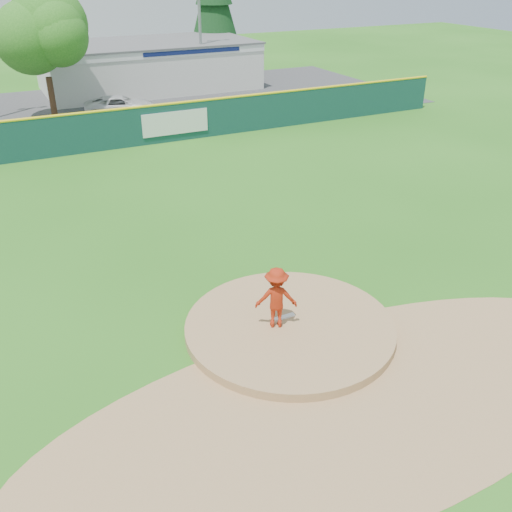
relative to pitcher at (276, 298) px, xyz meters
name	(u,v)px	position (x,y,z in m)	size (l,w,h in m)	color
ground	(290,331)	(0.36, -0.10, -1.08)	(120.00, 120.00, 0.00)	#286B19
pitchers_mound	(290,331)	(0.36, -0.10, -1.08)	(5.50, 5.50, 0.50)	#9E774C
pitching_rubber	(284,317)	(0.36, 0.20, -0.81)	(0.60, 0.15, 0.04)	white
infield_dirt_arc	(356,401)	(0.36, -3.10, -1.08)	(15.40, 15.40, 0.01)	#9E774C
parking_lot	(83,111)	(0.36, 26.90, -1.07)	(44.00, 16.00, 0.02)	#38383A
pitcher	(276,298)	(0.00, 0.00, 0.00)	(1.08, 0.62, 1.66)	#A5240E
van	(120,106)	(2.25, 24.59, -0.46)	(2.00, 4.33, 1.20)	silver
pool_building_grp	(149,65)	(6.36, 31.89, 0.58)	(15.20, 8.20, 3.31)	silver
fence_banners	(40,139)	(-3.36, 17.82, -0.08)	(17.30, 0.04, 1.20)	#5C0D15
outfield_fence	(116,128)	(0.36, 17.90, 0.01)	(40.00, 0.14, 2.07)	#123D38
deciduous_tree	(43,41)	(-1.64, 24.90, 3.47)	(5.60, 5.60, 7.36)	#382314
conifer_tree	(214,2)	(13.36, 35.90, 4.46)	(4.40, 4.40, 9.50)	#382314
light_pole_right	(199,10)	(9.36, 28.90, 4.46)	(1.75, 0.25, 10.00)	gray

